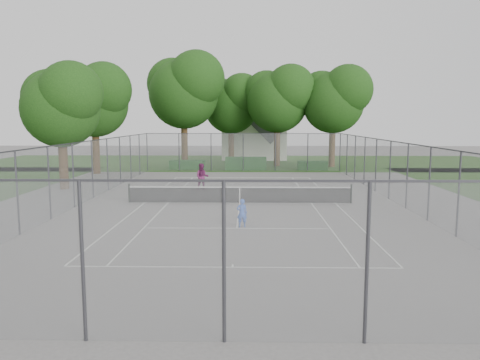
{
  "coord_description": "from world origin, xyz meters",
  "views": [
    {
      "loc": [
        0.52,
        -26.52,
        4.74
      ],
      "look_at": [
        0.0,
        1.0,
        1.2
      ],
      "focal_mm": 35.0,
      "sensor_mm": 36.0,
      "label": 1
    }
  ],
  "objects_px": {
    "house": "(254,128)",
    "girl_player": "(242,213)",
    "tennis_net": "(240,194)",
    "woman_player": "(202,177)"
  },
  "relations": [
    {
      "from": "tennis_net",
      "to": "woman_player",
      "type": "relative_size",
      "value": 7.04
    },
    {
      "from": "woman_player",
      "to": "tennis_net",
      "type": "bearing_deg",
      "value": -62.67
    },
    {
      "from": "tennis_net",
      "to": "house",
      "type": "relative_size",
      "value": 1.36
    },
    {
      "from": "house",
      "to": "woman_player",
      "type": "bearing_deg",
      "value": -98.27
    },
    {
      "from": "tennis_net",
      "to": "woman_player",
      "type": "height_order",
      "value": "woman_player"
    },
    {
      "from": "house",
      "to": "girl_player",
      "type": "distance_m",
      "value": 37.15
    },
    {
      "from": "tennis_net",
      "to": "girl_player",
      "type": "xyz_separation_m",
      "value": [
        0.22,
        -6.11,
        0.13
      ]
    },
    {
      "from": "tennis_net",
      "to": "woman_player",
      "type": "xyz_separation_m",
      "value": [
        -2.63,
        4.78,
        0.4
      ]
    },
    {
      "from": "house",
      "to": "woman_player",
      "type": "relative_size",
      "value": 5.18
    },
    {
      "from": "tennis_net",
      "to": "house",
      "type": "distance_m",
      "value": 31.08
    }
  ]
}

